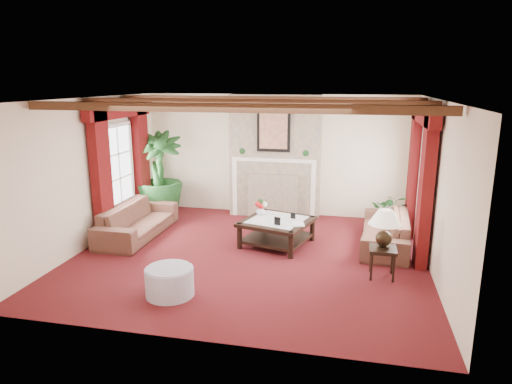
% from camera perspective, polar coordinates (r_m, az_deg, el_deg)
% --- Properties ---
extents(floor, '(6.00, 6.00, 0.00)m').
position_cam_1_polar(floor, '(8.08, -0.83, -7.96)').
color(floor, '#490F0D').
rests_on(floor, ground).
extents(ceiling, '(6.00, 6.00, 0.00)m').
position_cam_1_polar(ceiling, '(7.51, -0.90, 11.54)').
color(ceiling, white).
rests_on(ceiling, floor).
extents(back_wall, '(6.00, 0.02, 2.70)m').
position_cam_1_polar(back_wall, '(10.34, 2.59, 4.63)').
color(back_wall, beige).
rests_on(back_wall, ground).
extents(left_wall, '(0.02, 5.50, 2.70)m').
position_cam_1_polar(left_wall, '(8.85, -20.17, 2.22)').
color(left_wall, beige).
rests_on(left_wall, ground).
extents(right_wall, '(0.02, 5.50, 2.70)m').
position_cam_1_polar(right_wall, '(7.61, 21.73, 0.30)').
color(right_wall, beige).
rests_on(right_wall, ground).
extents(ceiling_beams, '(6.00, 3.00, 0.12)m').
position_cam_1_polar(ceiling_beams, '(7.52, -0.90, 11.08)').
color(ceiling_beams, '#3D2413').
rests_on(ceiling_beams, ceiling).
extents(fireplace, '(2.00, 0.52, 2.70)m').
position_cam_1_polar(fireplace, '(10.01, 2.48, 12.10)').
color(fireplace, tan).
rests_on(fireplace, ground).
extents(french_door_left, '(0.10, 1.10, 2.16)m').
position_cam_1_polar(french_door_left, '(9.57, -17.22, 8.00)').
color(french_door_left, white).
rests_on(french_door_left, ground).
extents(french_door_right, '(0.10, 1.10, 2.16)m').
position_cam_1_polar(french_door_right, '(8.45, 20.94, 7.02)').
color(french_door_right, white).
rests_on(french_door_right, ground).
extents(curtains_left, '(0.20, 2.40, 2.55)m').
position_cam_1_polar(curtains_left, '(9.49, -16.82, 10.53)').
color(curtains_left, '#520A0D').
rests_on(curtains_left, ground).
extents(curtains_right, '(0.20, 2.40, 2.55)m').
position_cam_1_polar(curtains_right, '(8.41, 20.43, 9.91)').
color(curtains_right, '#520A0D').
rests_on(curtains_right, ground).
extents(sofa_left, '(2.16, 0.64, 0.84)m').
position_cam_1_polar(sofa_left, '(9.26, -14.63, -2.81)').
color(sofa_left, black).
rests_on(sofa_left, ground).
extents(sofa_right, '(2.13, 0.84, 0.81)m').
position_cam_1_polar(sofa_right, '(8.76, 15.86, -3.95)').
color(sofa_right, black).
rests_on(sofa_right, ground).
extents(potted_palm, '(2.18, 2.52, 1.06)m').
position_cam_1_polar(potted_palm, '(10.53, -11.97, -0.04)').
color(potted_palm, black).
rests_on(potted_palm, ground).
extents(small_plant, '(0.90, 0.96, 0.62)m').
position_cam_1_polar(small_plant, '(9.64, 16.37, -2.95)').
color(small_plant, black).
rests_on(small_plant, ground).
extents(coffee_table, '(1.44, 1.44, 0.48)m').
position_cam_1_polar(coffee_table, '(8.54, 2.62, -5.04)').
color(coffee_table, black).
rests_on(coffee_table, ground).
extents(side_table, '(0.43, 0.43, 0.48)m').
position_cam_1_polar(side_table, '(7.43, 15.48, -8.49)').
color(side_table, black).
rests_on(side_table, ground).
extents(ottoman, '(0.69, 0.69, 0.40)m').
position_cam_1_polar(ottoman, '(6.74, -10.75, -10.96)').
color(ottoman, '#A9A6BC').
rests_on(ottoman, ground).
extents(table_lamp, '(0.50, 0.50, 0.63)m').
position_cam_1_polar(table_lamp, '(7.25, 15.76, -4.41)').
color(table_lamp, black).
rests_on(table_lamp, side_table).
extents(flower_vase, '(0.25, 0.26, 0.18)m').
position_cam_1_polar(flower_vase, '(8.73, 0.62, -2.35)').
color(flower_vase, silver).
rests_on(flower_vase, coffee_table).
extents(book, '(0.23, 0.11, 0.31)m').
position_cam_1_polar(book, '(8.16, 4.48, -3.09)').
color(book, black).
rests_on(book, coffee_table).
extents(photo_frame_a, '(0.12, 0.05, 0.16)m').
position_cam_1_polar(photo_frame_a, '(8.13, 2.68, -3.69)').
color(photo_frame_a, black).
rests_on(photo_frame_a, coffee_table).
extents(photo_frame_b, '(0.10, 0.04, 0.12)m').
position_cam_1_polar(photo_frame_b, '(8.52, 4.65, -3.01)').
color(photo_frame_b, black).
rests_on(photo_frame_b, coffee_table).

